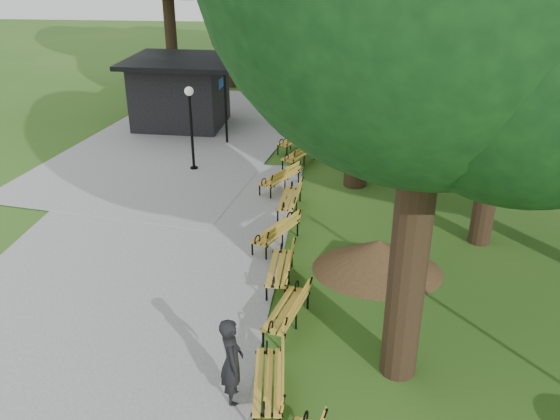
# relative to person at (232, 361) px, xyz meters

# --- Properties ---
(ground) EXTENTS (100.00, 100.00, 0.00)m
(ground) POSITION_rel_person_xyz_m (0.47, 1.17, -0.89)
(ground) COLOR #2C5819
(ground) RESTS_ON ground
(path) EXTENTS (12.00, 38.00, 0.06)m
(path) POSITION_rel_person_xyz_m (-3.53, 4.17, -0.86)
(path) COLOR gray
(path) RESTS_ON ground
(person) EXTENTS (0.56, 0.73, 1.78)m
(person) POSITION_rel_person_xyz_m (0.00, 0.00, 0.00)
(person) COLOR black
(person) RESTS_ON ground
(kiosk) EXTENTS (5.08, 4.48, 3.04)m
(kiosk) POSITION_rel_person_xyz_m (-4.99, 16.78, 0.63)
(kiosk) COLOR black
(kiosk) RESTS_ON ground
(lamp_post) EXTENTS (0.32, 0.32, 3.06)m
(lamp_post) POSITION_rel_person_xyz_m (-3.29, 11.47, 1.32)
(lamp_post) COLOR black
(lamp_post) RESTS_ON ground
(dirt_mound) EXTENTS (2.78, 2.78, 0.88)m
(dirt_mound) POSITION_rel_person_xyz_m (2.95, 4.87, -0.45)
(dirt_mound) COLOR #47301C
(dirt_mound) RESTS_ON ground
(bench_2) EXTENTS (0.78, 1.94, 0.88)m
(bench_2) POSITION_rel_person_xyz_m (0.65, 0.05, -0.45)
(bench_2) COLOR gold
(bench_2) RESTS_ON ground
(bench_3) EXTENTS (1.12, 2.00, 0.88)m
(bench_3) POSITION_rel_person_xyz_m (0.81, 2.30, -0.45)
(bench_3) COLOR gold
(bench_3) RESTS_ON ground
(bench_4) EXTENTS (0.69, 1.92, 0.88)m
(bench_4) POSITION_rel_person_xyz_m (0.51, 4.04, -0.45)
(bench_4) COLOR gold
(bench_4) RESTS_ON ground
(bench_5) EXTENTS (1.43, 1.98, 0.88)m
(bench_5) POSITION_rel_person_xyz_m (0.23, 5.96, -0.45)
(bench_5) COLOR gold
(bench_5) RESTS_ON ground
(bench_6) EXTENTS (0.80, 1.95, 0.88)m
(bench_6) POSITION_rel_person_xyz_m (0.45, 8.20, -0.45)
(bench_6) COLOR gold
(bench_6) RESTS_ON ground
(bench_7) EXTENTS (1.50, 1.97, 0.88)m
(bench_7) POSITION_rel_person_xyz_m (-0.01, 9.87, -0.45)
(bench_7) COLOR gold
(bench_7) RESTS_ON ground
(bench_8) EXTENTS (1.42, 1.99, 0.88)m
(bench_8) POSITION_rel_person_xyz_m (0.51, 12.25, -0.45)
(bench_8) COLOR gold
(bench_8) RESTS_ON ground
(bench_9) EXTENTS (1.57, 1.94, 0.88)m
(bench_9) POSITION_rel_person_xyz_m (0.26, 13.89, -0.45)
(bench_9) COLOR gold
(bench_9) RESTS_ON ground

